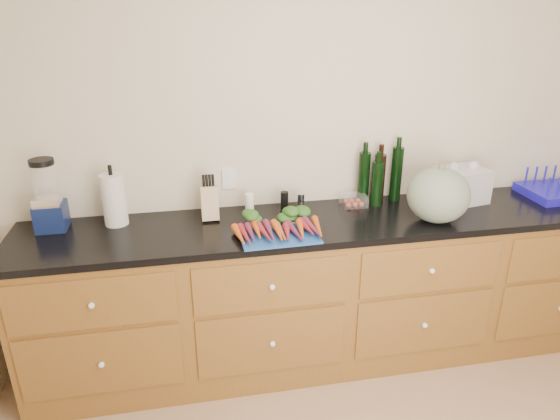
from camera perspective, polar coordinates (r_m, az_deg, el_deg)
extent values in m
cube|color=beige|center=(3.08, 5.20, 7.58)|extent=(4.10, 0.05, 2.60)
cube|color=brown|center=(3.13, 6.30, -9.19)|extent=(3.60, 0.60, 0.90)
cube|color=brown|center=(2.66, -20.70, -10.01)|extent=(0.82, 0.01, 0.28)
sphere|color=white|center=(2.65, -20.75, -10.19)|extent=(0.03, 0.03, 0.03)
cube|color=brown|center=(2.86, -19.70, -16.13)|extent=(0.82, 0.01, 0.38)
sphere|color=white|center=(2.85, -19.74, -16.33)|extent=(0.03, 0.03, 0.03)
cube|color=brown|center=(2.64, -0.97, -8.65)|extent=(0.82, 0.01, 0.28)
sphere|color=white|center=(2.63, -0.90, -8.83)|extent=(0.03, 0.03, 0.03)
cube|color=brown|center=(2.85, -0.92, -14.87)|extent=(0.82, 0.01, 0.38)
sphere|color=white|center=(2.83, -0.86, -15.07)|extent=(0.03, 0.03, 0.03)
cube|color=brown|center=(2.92, 16.85, -6.54)|extent=(0.82, 0.01, 0.28)
sphere|color=white|center=(2.90, 16.99, -6.69)|extent=(0.03, 0.03, 0.03)
cube|color=brown|center=(3.10, 16.10, -12.39)|extent=(0.82, 0.01, 0.38)
sphere|color=white|center=(3.09, 16.23, -12.55)|extent=(0.03, 0.03, 0.03)
cube|color=brown|center=(3.57, 29.32, -9.67)|extent=(0.82, 0.01, 0.38)
cube|color=black|center=(2.91, 6.68, -1.29)|extent=(3.64, 0.62, 0.04)
cube|color=#1F50A5|center=(2.67, -0.23, -2.78)|extent=(0.42, 0.32, 0.01)
cone|color=#CF5418|center=(2.62, -4.67, -2.80)|extent=(0.04, 0.20, 0.04)
cone|color=maroon|center=(2.62, -3.96, -2.75)|extent=(0.04, 0.20, 0.04)
cone|color=maroon|center=(2.62, -3.26, -2.69)|extent=(0.04, 0.20, 0.04)
cone|color=#CF5418|center=(2.63, -2.55, -2.63)|extent=(0.04, 0.20, 0.04)
cone|color=maroon|center=(2.63, -1.85, -2.58)|extent=(0.04, 0.20, 0.04)
cone|color=maroon|center=(2.64, -1.15, -2.52)|extent=(0.04, 0.20, 0.04)
cone|color=#CF5418|center=(2.64, -0.45, -2.47)|extent=(0.04, 0.20, 0.04)
ellipsoid|color=#24501A|center=(2.76, -3.03, -1.15)|extent=(0.20, 0.12, 0.06)
cone|color=#CF5418|center=(2.65, 0.16, -2.42)|extent=(0.04, 0.20, 0.04)
cone|color=maroon|center=(2.65, 0.85, -2.36)|extent=(0.04, 0.20, 0.04)
cone|color=maroon|center=(2.66, 1.54, -2.30)|extent=(0.04, 0.20, 0.04)
cone|color=#CF5418|center=(2.67, 2.22, -2.25)|extent=(0.04, 0.20, 0.04)
cone|color=maroon|center=(2.67, 2.91, -2.19)|extent=(0.04, 0.20, 0.04)
cone|color=maroon|center=(2.68, 3.58, -2.13)|extent=(0.04, 0.20, 0.04)
cone|color=#CF5418|center=(2.69, 4.26, -2.08)|extent=(0.04, 0.20, 0.04)
ellipsoid|color=#24501A|center=(2.80, 1.52, -0.80)|extent=(0.20, 0.12, 0.06)
ellipsoid|color=slate|center=(2.93, 17.64, 1.64)|extent=(0.35, 0.35, 0.31)
cube|color=#101C4B|center=(3.00, -24.66, -0.66)|extent=(0.16, 0.16, 0.15)
cube|color=silver|center=(2.94, -25.08, 0.87)|extent=(0.14, 0.09, 0.05)
cylinder|color=white|center=(2.93, -25.27, 2.82)|extent=(0.12, 0.12, 0.20)
cylinder|color=black|center=(2.90, -25.64, 4.96)|extent=(0.13, 0.13, 0.03)
cylinder|color=silver|center=(2.91, -18.44, 1.11)|extent=(0.13, 0.13, 0.29)
cube|color=tan|center=(2.88, -8.05, 0.83)|extent=(0.10, 0.10, 0.19)
cylinder|color=white|center=(2.95, -3.50, 0.75)|extent=(0.05, 0.05, 0.12)
cylinder|color=black|center=(2.98, 0.51, 1.03)|extent=(0.05, 0.05, 0.12)
cylinder|color=silver|center=(3.00, 2.40, 1.00)|extent=(0.04, 0.04, 0.10)
cube|color=white|center=(3.09, 8.42, 1.11)|extent=(0.15, 0.12, 0.07)
cylinder|color=black|center=(3.11, 9.54, 3.65)|extent=(0.07, 0.07, 0.32)
cylinder|color=black|center=(3.16, 11.27, 3.63)|extent=(0.07, 0.07, 0.30)
cylinder|color=black|center=(3.19, 13.14, 4.02)|extent=(0.07, 0.07, 0.34)
cylinder|color=black|center=(3.09, 11.03, 2.96)|extent=(0.07, 0.07, 0.28)
cube|color=#1C16C2|center=(3.68, 29.20, 1.81)|extent=(0.43, 0.34, 0.05)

